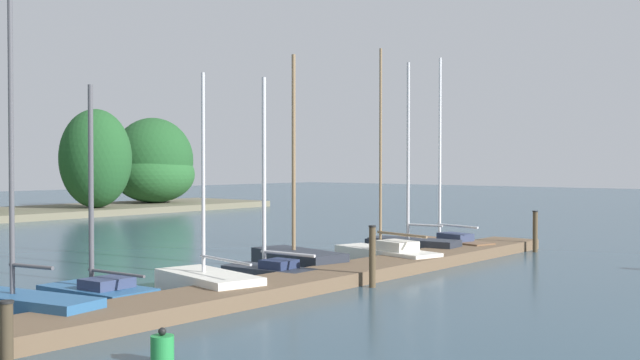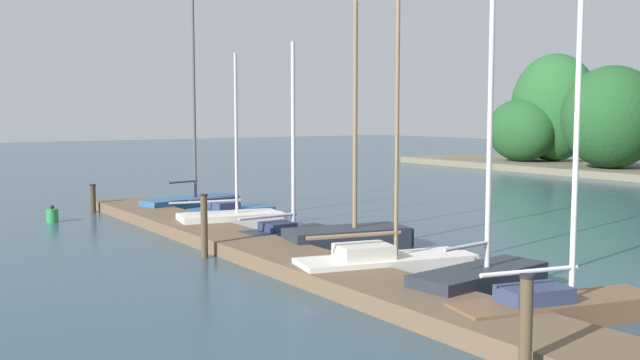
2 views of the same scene
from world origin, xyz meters
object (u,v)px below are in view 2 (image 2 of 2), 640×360
object	(u,v)px
sailboat_1	(233,209)
sailboat_2	(234,220)
sailboat_4	(352,235)
mooring_piling_1	(204,226)
sailboat_5	(388,262)
mooring_piling_2	(526,330)
sailboat_7	(562,302)
mooring_piling_0	(93,198)
sailboat_0	(194,201)
sailboat_3	(290,229)
sailboat_6	(484,276)
channel_buoy_0	(52,215)

from	to	relation	value
sailboat_1	sailboat_2	distance (m)	2.59
sailboat_4	sailboat_1	bearing A→B (deg)	101.08
sailboat_2	mooring_piling_1	xyz separation A→B (m)	(3.40, -2.54, 0.49)
sailboat_5	mooring_piling_2	world-z (taller)	sailboat_5
sailboat_7	sailboat_2	bearing A→B (deg)	104.75
mooring_piling_1	mooring_piling_2	distance (m)	9.96
mooring_piling_2	sailboat_7	bearing A→B (deg)	119.23
sailboat_2	mooring_piling_0	distance (m)	6.84
sailboat_2	sailboat_4	distance (m)	4.70
sailboat_0	sailboat_2	distance (m)	4.57
sailboat_3	sailboat_0	bearing A→B (deg)	85.77
sailboat_6	channel_buoy_0	bearing A→B (deg)	101.48
sailboat_5	sailboat_7	bearing A→B (deg)	-72.04
sailboat_4	mooring_piling_2	xyz separation A→B (m)	(8.79, -3.66, 0.36)
sailboat_4	sailboat_5	bearing A→B (deg)	-100.32
mooring_piling_2	mooring_piling_1	bearing A→B (deg)	179.92
sailboat_2	sailboat_5	world-z (taller)	sailboat_5
sailboat_0	sailboat_4	distance (m)	9.11
sailboat_4	mooring_piling_1	distance (m)	3.85
sailboat_0	sailboat_2	bearing A→B (deg)	-109.52
sailboat_3	sailboat_4	size ratio (longest dim) A/B	0.86
sailboat_3	mooring_piling_0	world-z (taller)	sailboat_3
channel_buoy_0	mooring_piling_1	bearing A→B (deg)	11.84
sailboat_3	sailboat_5	world-z (taller)	sailboat_5
sailboat_2	sailboat_5	size ratio (longest dim) A/B	0.79
sailboat_4	channel_buoy_0	size ratio (longest dim) A/B	11.30
sailboat_5	mooring_piling_1	size ratio (longest dim) A/B	4.30
sailboat_3	sailboat_7	distance (m)	9.17
sailboat_5	mooring_piling_2	xyz separation A→B (m)	(5.85, -2.48, 0.41)
sailboat_7	mooring_piling_1	bearing A→B (deg)	121.98
sailboat_7	channel_buoy_0	size ratio (longest dim) A/B	12.36
sailboat_0	sailboat_7	size ratio (longest dim) A/B	1.12
sailboat_0	sailboat_6	size ratio (longest dim) A/B	1.18
sailboat_6	mooring_piling_1	bearing A→B (deg)	108.52
channel_buoy_0	sailboat_5	bearing A→B (deg)	18.80
sailboat_3	channel_buoy_0	bearing A→B (deg)	119.98
sailboat_1	mooring_piling_2	distance (m)	16.12
sailboat_0	sailboat_3	bearing A→B (deg)	-103.41
sailboat_2	mooring_piling_2	distance (m)	13.61
sailboat_2	mooring_piling_1	distance (m)	4.27
sailboat_1	sailboat_2	bearing A→B (deg)	-119.92
sailboat_6	channel_buoy_0	xyz separation A→B (m)	(-14.58, -4.69, -0.16)
mooring_piling_0	channel_buoy_0	xyz separation A→B (m)	(1.64, -1.80, -0.29)
sailboat_3	channel_buoy_0	xyz separation A→B (m)	(-7.37, -4.65, -0.12)
sailboat_2	sailboat_3	world-z (taller)	sailboat_3
sailboat_0	sailboat_5	xyz separation A→B (m)	(12.04, -0.72, -0.07)
sailboat_4	channel_buoy_0	xyz separation A→B (m)	(-9.32, -5.35, -0.16)
sailboat_6	mooring_piling_0	bearing A→B (deg)	93.75
sailboat_2	sailboat_5	distance (m)	7.52
sailboat_6	sailboat_0	bearing A→B (deg)	82.83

